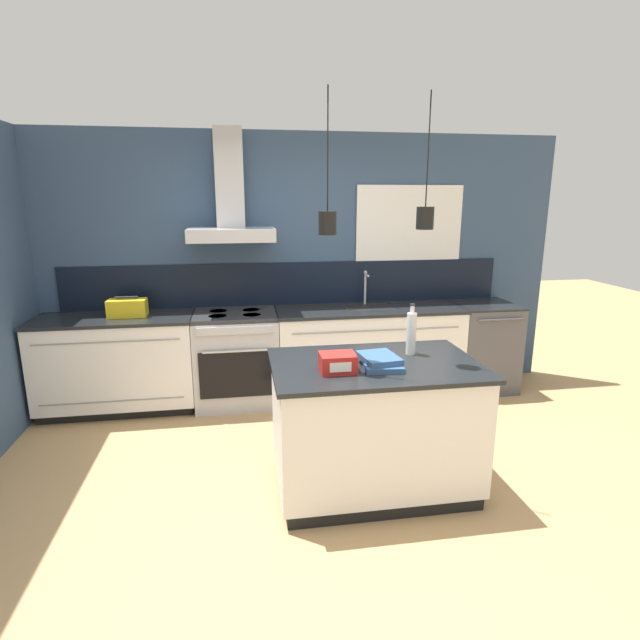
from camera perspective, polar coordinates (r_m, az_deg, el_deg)
The scene contains 11 objects.
ground_plane at distance 3.64m, azimuth 0.14°, elevation -19.14°, with size 16.00×16.00×0.00m, color tan.
wall_back at distance 5.07m, azimuth -3.83°, elevation 6.76°, with size 5.60×2.12×2.60m.
counter_run_left at distance 5.07m, azimuth -22.07°, elevation -4.61°, with size 1.43×0.64×0.91m.
counter_run_sink at distance 5.10m, azimuth 5.52°, elevation -3.53°, with size 1.86×0.64×1.26m.
oven_range at distance 4.94m, azimuth -9.50°, elevation -4.33°, with size 0.79×0.66×0.91m.
dishwasher at distance 5.53m, azimuth 17.98°, elevation -2.83°, with size 0.61×0.65×0.91m.
kitchen_island at distance 3.52m, azimuth 6.15°, elevation -11.83°, with size 1.38×0.90×0.91m.
bottle_on_island at distance 3.52m, azimuth 10.39°, elevation -1.44°, with size 0.07×0.07×0.36m.
book_stack at distance 3.27m, azimuth 6.89°, elevation -4.67°, with size 0.28×0.36×0.07m.
red_supply_box at distance 3.15m, azimuth 2.04°, elevation -4.90°, with size 0.22×0.18×0.12m.
yellow_toolbox at distance 4.91m, azimuth -21.15°, elevation 1.30°, with size 0.34×0.18×0.19m.
Camera 1 is at (-0.50, -3.01, 1.98)m, focal length 28.00 mm.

